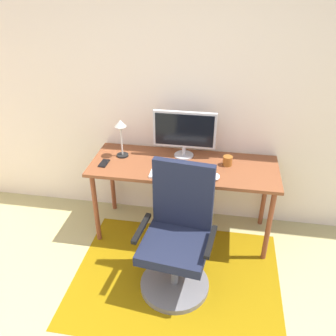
% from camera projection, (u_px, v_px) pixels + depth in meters
% --- Properties ---
extents(wall_back, '(6.00, 0.10, 2.60)m').
position_uv_depth(wall_back, '(193.00, 92.00, 3.18)').
color(wall_back, beige).
rests_on(wall_back, ground).
extents(area_rug, '(1.72, 1.33, 0.01)m').
position_uv_depth(area_rug, '(176.00, 277.00, 2.99)').
color(area_rug, '#816007').
rests_on(area_rug, ground).
extents(desk, '(1.67, 0.62, 0.76)m').
position_uv_depth(desk, '(184.00, 172.00, 3.17)').
color(desk, brown).
rests_on(desk, ground).
extents(monitor, '(0.57, 0.18, 0.43)m').
position_uv_depth(monitor, '(184.00, 131.00, 3.16)').
color(monitor, '#B2B2B7').
rests_on(monitor, desk).
extents(keyboard, '(0.43, 0.13, 0.02)m').
position_uv_depth(keyboard, '(175.00, 176.00, 2.96)').
color(keyboard, white).
rests_on(keyboard, desk).
extents(computer_mouse, '(0.06, 0.10, 0.03)m').
position_uv_depth(computer_mouse, '(216.00, 177.00, 2.93)').
color(computer_mouse, white).
rests_on(computer_mouse, desk).
extents(coffee_cup, '(0.08, 0.08, 0.09)m').
position_uv_depth(coffee_cup, '(228.00, 161.00, 3.11)').
color(coffee_cup, '#96541E').
rests_on(coffee_cup, desk).
extents(cell_phone, '(0.07, 0.14, 0.01)m').
position_uv_depth(cell_phone, '(104.00, 163.00, 3.15)').
color(cell_phone, black).
rests_on(cell_phone, desk).
extents(desk_lamp, '(0.11, 0.11, 0.36)m').
position_uv_depth(desk_lamp, '(121.00, 131.00, 3.15)').
color(desk_lamp, black).
rests_on(desk_lamp, desk).
extents(office_chair, '(0.61, 0.56, 1.06)m').
position_uv_depth(office_chair, '(177.00, 243.00, 2.75)').
color(office_chair, slate).
rests_on(office_chair, ground).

